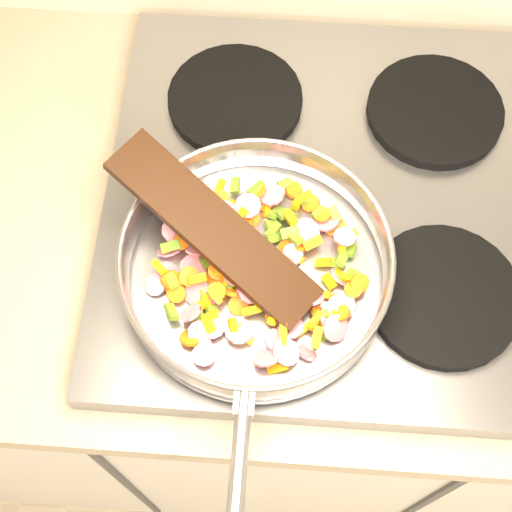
{
  "coord_description": "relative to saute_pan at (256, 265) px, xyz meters",
  "views": [
    {
      "loc": [
        -0.77,
        1.17,
        1.75
      ],
      "look_at": [
        -0.79,
        1.53,
        1.01
      ],
      "focal_mm": 50.0,
      "sensor_mm": 36.0,
      "label": 1
    }
  ],
  "objects": [
    {
      "name": "saute_pan",
      "position": [
        0.0,
        0.0,
        0.0
      ],
      "size": [
        0.37,
        0.53,
        0.06
      ],
      "rotation": [
        0.0,
        0.0,
        -0.0
      ],
      "color": "#9E9EA5",
      "rests_on": "grate_fl"
    },
    {
      "name": "grate_fr",
      "position": [
        0.23,
        -0.01,
        -0.04
      ],
      "size": [
        0.19,
        0.19,
        0.02
      ],
      "primitive_type": "cylinder",
      "color": "black",
      "rests_on": "cooktop"
    },
    {
      "name": "grate_br",
      "position": [
        0.23,
        0.27,
        -0.04
      ],
      "size": [
        0.19,
        0.19,
        0.02
      ],
      "primitive_type": "cylinder",
      "color": "black",
      "rests_on": "cooktop"
    },
    {
      "name": "vegetable_heap",
      "position": [
        0.0,
        0.01,
        -0.02
      ],
      "size": [
        0.28,
        0.27,
        0.05
      ],
      "color": "#ECAC0F",
      "rests_on": "saute_pan"
    },
    {
      "name": "wooden_spatula",
      "position": [
        -0.05,
        0.03,
        0.03
      ],
      "size": [
        0.27,
        0.22,
        0.09
      ],
      "primitive_type": "cube",
      "rotation": [
        0.0,
        -0.27,
        2.53
      ],
      "color": "black",
      "rests_on": "saute_pan"
    },
    {
      "name": "grate_fl",
      "position": [
        -0.05,
        -0.01,
        -0.04
      ],
      "size": [
        0.19,
        0.19,
        0.02
      ],
      "primitive_type": "cylinder",
      "color": "black",
      "rests_on": "cooktop"
    },
    {
      "name": "grate_bl",
      "position": [
        -0.05,
        0.27,
        -0.04
      ],
      "size": [
        0.19,
        0.19,
        0.02
      ],
      "primitive_type": "cylinder",
      "color": "black",
      "rests_on": "cooktop"
    },
    {
      "name": "cooktop",
      "position": [
        0.09,
        0.13,
        -0.07
      ],
      "size": [
        0.6,
        0.6,
        0.04
      ],
      "primitive_type": "cube",
      "color": "#939399",
      "rests_on": "counter_top"
    }
  ]
}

